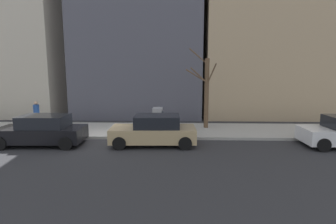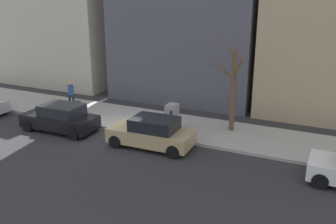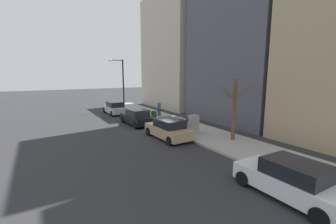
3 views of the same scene
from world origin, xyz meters
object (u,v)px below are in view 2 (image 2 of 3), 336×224
bare_tree (233,88)px  pedestrian_near_meter (71,93)px  parked_car_tan (152,133)px  trash_bin (77,109)px  parking_meter (171,120)px  utility_box (172,117)px  parked_car_black (60,118)px

bare_tree → pedestrian_near_meter: bearing=91.3°
parked_car_tan → pedestrian_near_meter: 8.51m
parked_car_tan → trash_bin: size_ratio=4.73×
parked_car_tan → pedestrian_near_meter: bearing=64.7°
parking_meter → trash_bin: 6.57m
parked_car_tan → trash_bin: (1.93, 6.20, -0.14)m
parked_car_tan → parking_meter: bearing=-15.1°
utility_box → bare_tree: bare_tree is taller
parked_car_tan → bare_tree: size_ratio=0.85×
parking_meter → bare_tree: 3.70m
utility_box → bare_tree: 3.62m
trash_bin → parking_meter: bearing=-93.9°
parking_meter → bare_tree: bearing=-50.3°
bare_tree → utility_box: bearing=113.9°
parking_meter → pedestrian_near_meter: size_ratio=0.81×
parked_car_tan → parked_car_black: (-0.19, 5.61, 0.00)m
parked_car_tan → bare_tree: bearing=-40.9°
bare_tree → pedestrian_near_meter: bare_tree is taller
parked_car_black → utility_box: 6.15m
parking_meter → pedestrian_near_meter: pedestrian_near_meter is taller
parking_meter → parked_car_tan: bearing=166.8°
utility_box → trash_bin: utility_box is taller
utility_box → parking_meter: bearing=-158.0°
parked_car_tan → parked_car_black: size_ratio=1.00×
parking_meter → utility_box: bearing=22.0°
bare_tree → parked_car_black: bearing=114.1°
bare_tree → trash_bin: bearing=100.6°
parked_car_black → trash_bin: parked_car_black is taller
utility_box → trash_bin: (-0.40, 6.20, -0.25)m
parked_car_black → parking_meter: (1.67, -5.96, 0.24)m
pedestrian_near_meter → utility_box: bearing=-34.2°
utility_box → trash_bin: 6.22m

